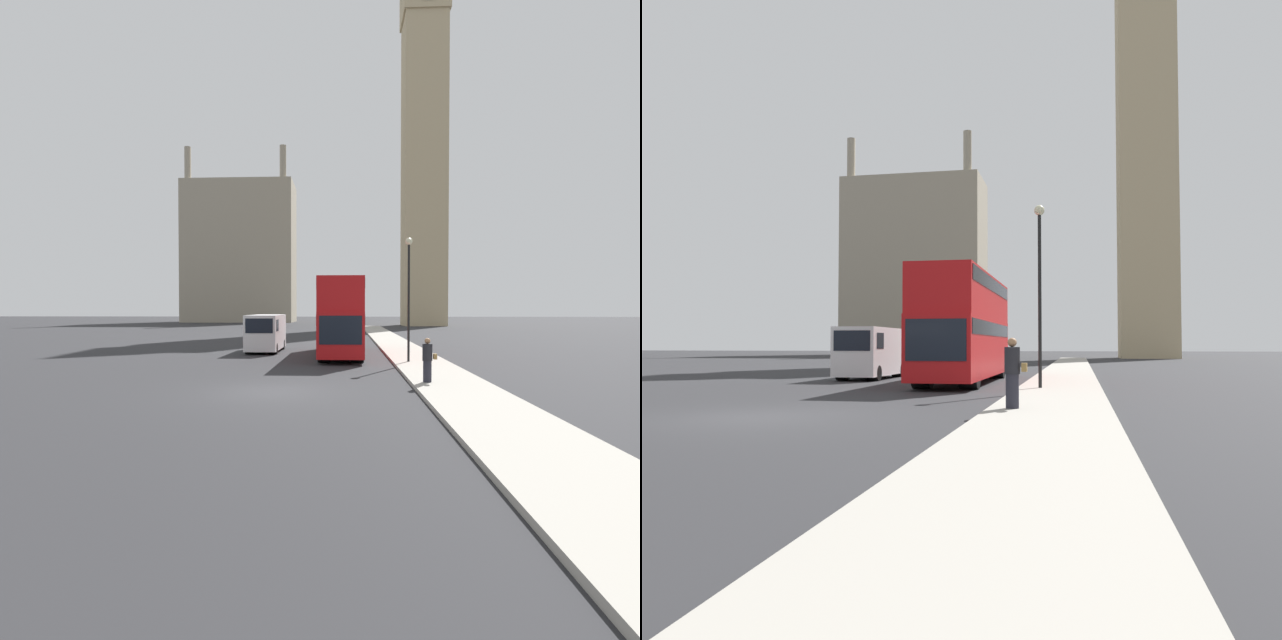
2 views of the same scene
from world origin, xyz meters
TOP-DOWN VIEW (x-y plane):
  - ground_plane at (0.00, 0.00)m, footprint 300.00×300.00m
  - sidewalk_strip at (6.44, 0.00)m, footprint 2.88×120.00m
  - clock_tower at (15.39, 65.74)m, footprint 7.30×7.47m
  - building_block_distant at (-19.18, 85.55)m, footprint 22.35×10.80m
  - red_double_decker_bus at (2.31, 13.29)m, footprint 2.47×11.14m
  - white_van at (-2.70, 15.63)m, footprint 2.02×5.42m
  - pedestrian at (5.60, 1.51)m, footprint 0.52×0.36m
  - street_lamp at (5.80, 8.65)m, footprint 0.36×0.36m

SIDE VIEW (x-z plane):
  - ground_plane at x=0.00m, z-range 0.00..0.00m
  - sidewalk_strip at x=6.44m, z-range 0.00..0.15m
  - pedestrian at x=5.60m, z-range 0.15..1.79m
  - white_van at x=-2.70m, z-range 0.09..2.53m
  - red_double_decker_bus at x=2.31m, z-range 0.26..4.79m
  - street_lamp at x=5.80m, z-range 1.08..7.42m
  - building_block_distant at x=-19.18m, z-range -3.09..31.72m
  - clock_tower at x=15.39m, z-range 0.79..67.35m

